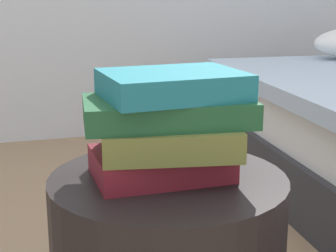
% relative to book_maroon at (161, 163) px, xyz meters
% --- Properties ---
extents(book_maroon, '(0.25, 0.17, 0.05)m').
position_rel_book_maroon_xyz_m(book_maroon, '(0.00, 0.00, 0.00)').
color(book_maroon, maroon).
rests_on(book_maroon, side_table).
extents(book_olive, '(0.27, 0.22, 0.05)m').
position_rel_book_maroon_xyz_m(book_olive, '(0.01, -0.01, 0.05)').
color(book_olive, olive).
rests_on(book_olive, book_maroon).
extents(book_forest, '(0.32, 0.20, 0.05)m').
position_rel_book_maroon_xyz_m(book_forest, '(0.01, -0.01, 0.10)').
color(book_forest, '#1E512D').
rests_on(book_forest, book_olive).
extents(book_teal, '(0.26, 0.20, 0.05)m').
position_rel_book_maroon_xyz_m(book_teal, '(0.02, -0.00, 0.15)').
color(book_teal, '#1E727F').
rests_on(book_teal, book_forest).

